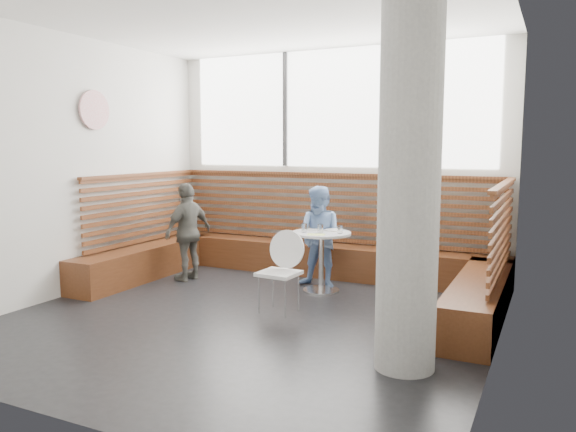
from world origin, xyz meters
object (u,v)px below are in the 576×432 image
at_px(cafe_chair, 282,264).
at_px(adult_man, 406,233).
at_px(cafe_table, 321,249).
at_px(concrete_column, 409,177).
at_px(child_left, 188,232).
at_px(child_back, 321,237).

bearing_deg(cafe_chair, adult_man, 39.20).
bearing_deg(cafe_table, concrete_column, -51.81).
bearing_deg(concrete_column, cafe_table, 128.19).
xyz_separation_m(concrete_column, child_left, (-3.46, 1.78, -0.93)).
bearing_deg(child_back, concrete_column, -54.50).
height_order(adult_man, child_back, adult_man).
distance_m(concrete_column, child_left, 4.00).
distance_m(adult_man, child_back, 1.26).
distance_m(cafe_table, child_left, 1.90).
relative_size(concrete_column, child_left, 2.38).
bearing_deg(cafe_table, cafe_chair, -94.52).
bearing_deg(cafe_table, child_left, -173.46).
bearing_deg(child_left, concrete_column, 73.90).
height_order(cafe_table, adult_man, adult_man).
bearing_deg(adult_man, cafe_chair, 141.96).
xyz_separation_m(cafe_table, adult_man, (1.11, -0.14, 0.29)).
height_order(cafe_chair, child_left, child_left).
height_order(cafe_table, cafe_chair, cafe_chair).
xyz_separation_m(concrete_column, adult_man, (-0.46, 1.86, -0.76)).
distance_m(cafe_chair, child_left, 1.97).
relative_size(concrete_column, cafe_chair, 3.53).
height_order(adult_man, child_left, adult_man).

